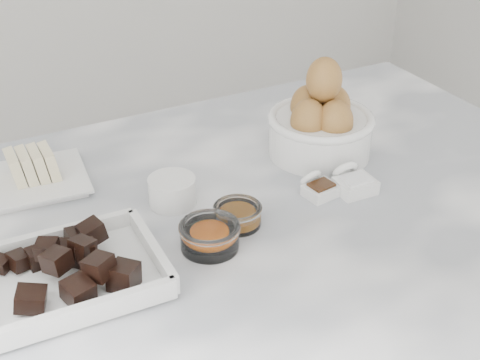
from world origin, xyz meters
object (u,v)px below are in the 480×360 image
vanilla_spoon (318,187)px  sugar_ramekin (172,190)px  chocolate_dish (69,270)px  egg_bowl (321,124)px  butter_plate (35,173)px  zest_bowl (210,235)px  honey_bowl (237,215)px  salt_spoon (353,181)px

vanilla_spoon → sugar_ramekin: bearing=159.0°
chocolate_dish → egg_bowl: size_ratio=1.32×
butter_plate → zest_bowl: bearing=-57.9°
egg_bowl → vanilla_spoon: size_ratio=2.77×
chocolate_dish → zest_bowl: bearing=-2.5°
sugar_ramekin → honey_bowl: (0.06, -0.10, -0.01)m
sugar_ramekin → salt_spoon: salt_spoon is taller
zest_bowl → butter_plate: bearing=122.1°
butter_plate → egg_bowl: bearing=-14.7°
butter_plate → zest_bowl: 0.33m
chocolate_dish → butter_plate: size_ratio=1.46×
honey_bowl → vanilla_spoon: bearing=5.6°
chocolate_dish → sugar_ramekin: size_ratio=3.31×
butter_plate → sugar_ramekin: (0.17, -0.15, 0.00)m
butter_plate → vanilla_spoon: bearing=-31.2°
chocolate_dish → honey_bowl: chocolate_dish is taller
egg_bowl → honey_bowl: bearing=-150.7°
chocolate_dish → egg_bowl: egg_bowl is taller
vanilla_spoon → salt_spoon: 0.06m
chocolate_dish → honey_bowl: bearing=5.2°
chocolate_dish → butter_plate: (0.02, 0.27, -0.00)m
egg_bowl → honey_bowl: 0.26m
chocolate_dish → zest_bowl: chocolate_dish is taller
butter_plate → sugar_ramekin: butter_plate is taller
chocolate_dish → sugar_ramekin: (0.19, 0.12, -0.00)m
egg_bowl → zest_bowl: egg_bowl is taller
egg_bowl → salt_spoon: bearing=-99.2°
chocolate_dish → salt_spoon: bearing=3.0°
vanilla_spoon → zest_bowl: bearing=-167.6°
vanilla_spoon → honey_bowl: bearing=-174.4°
chocolate_dish → egg_bowl: 0.50m
sugar_ramekin → zest_bowl: sugar_ramekin is taller
sugar_ramekin → zest_bowl: 0.13m
chocolate_dish → salt_spoon: 0.46m
zest_bowl → chocolate_dish: bearing=177.5°
egg_bowl → zest_bowl: (-0.29, -0.16, -0.04)m
honey_bowl → salt_spoon: (0.21, 0.00, -0.00)m
zest_bowl → salt_spoon: size_ratio=1.18×
butter_plate → vanilla_spoon: (0.38, -0.23, -0.01)m
butter_plate → salt_spoon: bearing=-29.2°
sugar_ramekin → egg_bowl: 0.29m
zest_bowl → vanilla_spoon: bearing=12.4°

